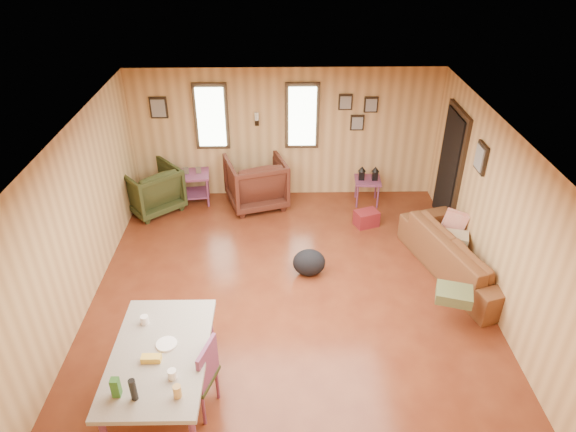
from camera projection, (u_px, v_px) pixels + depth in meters
The scene contains 11 objects.
room at pixel (301, 211), 6.90m from camera, with size 5.54×6.04×2.44m.
sofa at pixel (465, 248), 7.49m from camera, with size 2.27×0.66×0.89m, color brown.
recliner_brown at pixel (256, 180), 9.22m from camera, with size 0.98×0.92×1.01m, color #4A2116.
recliner_green at pixel (151, 187), 9.08m from camera, with size 0.88×0.83×0.91m, color #303618.
end_table at pixel (194, 183), 9.35m from camera, with size 0.62×0.57×0.71m.
side_table at pixel (368, 178), 9.27m from camera, with size 0.49×0.49×0.74m.
cooler at pixel (366, 218), 8.78m from camera, with size 0.45×0.39×0.27m.
backpack at pixel (309, 262), 7.57m from camera, with size 0.49×0.37×0.42m.
sofa_pillows at pixel (455, 259), 7.14m from camera, with size 0.95×1.95×0.40m.
dining_table at pixel (160, 359), 5.24m from camera, with size 0.98×1.63×1.07m.
dining_chair at pixel (199, 374), 5.36m from camera, with size 0.55×0.55×0.96m.
Camera 1 is at (-0.12, -5.66, 4.73)m, focal length 32.00 mm.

